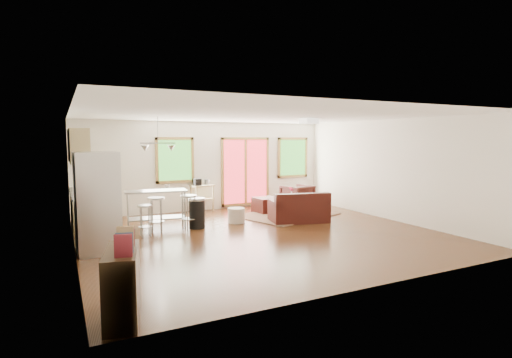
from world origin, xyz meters
name	(u,v)px	position (x,y,z in m)	size (l,w,h in m)	color
floor	(262,235)	(0.00, 0.00, -0.01)	(7.50, 7.00, 0.02)	#341C0D
ceiling	(262,115)	(0.00, 0.00, 2.61)	(7.50, 7.00, 0.02)	white
back_wall	(208,166)	(0.00, 3.51, 1.30)	(7.50, 0.02, 2.60)	white
left_wall	(72,184)	(-3.76, 0.00, 1.30)	(0.02, 7.00, 2.60)	white
right_wall	(391,170)	(3.76, 0.00, 1.30)	(0.02, 7.00, 2.60)	white
front_wall	(378,196)	(0.00, -3.51, 1.30)	(7.50, 0.02, 2.60)	white
window_left	(175,160)	(-1.00, 3.46, 1.50)	(1.10, 0.05, 1.30)	#285C1F
french_doors	(246,172)	(1.20, 3.46, 1.10)	(1.60, 0.05, 2.10)	red
window_right	(293,157)	(2.90, 3.46, 1.50)	(1.10, 0.05, 1.30)	#285C1F
rug	(287,215)	(1.62, 1.67, 0.01)	(2.47, 1.90, 0.02)	#51623F
loveseat	(299,210)	(1.47, 0.80, 0.30)	(1.57, 1.11, 0.76)	black
coffee_table	(296,201)	(1.94, 1.71, 0.38)	(1.14, 0.74, 0.44)	#342313
armchair	(297,196)	(2.45, 2.46, 0.40)	(0.78, 0.73, 0.80)	black
ottoman	(266,205)	(1.33, 2.31, 0.21)	(0.64, 0.64, 0.43)	black
pouf	(236,215)	(-0.01, 1.40, 0.19)	(0.42, 0.42, 0.37)	beige
vase	(291,194)	(1.96, 1.99, 0.52)	(0.24, 0.24, 0.34)	silver
book	(293,195)	(1.90, 1.79, 0.54)	(0.21, 0.03, 0.28)	maroon
cabinets	(84,193)	(-3.49, 1.70, 0.93)	(0.64, 2.24, 2.30)	tan
refrigerator	(98,203)	(-3.34, 0.09, 0.93)	(0.79, 0.76, 1.86)	#B7BABC
island	(156,202)	(-1.94, 1.69, 0.62)	(1.48, 0.75, 0.90)	#B7BABC
cup	(167,186)	(-1.71, 1.52, 1.01)	(0.11, 0.09, 0.11)	white
bar_stool_a	(145,213)	(-2.33, 0.96, 0.51)	(0.33, 0.33, 0.68)	#B7BABC
bar_stool_b	(156,206)	(-2.03, 1.25, 0.59)	(0.47, 0.47, 0.79)	#B7BABC
bar_stool_c	(189,204)	(-1.28, 1.23, 0.59)	(0.46, 0.46, 0.80)	#B7BABC
trash_can	(197,213)	(-1.08, 1.25, 0.36)	(0.45, 0.45, 0.72)	black
kitchen_cart	(202,189)	(-0.27, 3.32, 0.66)	(0.70, 0.52, 0.97)	tan
bookshelf	(122,283)	(-3.35, -3.00, 0.43)	(0.55, 0.98, 1.09)	#342313
ceiling_flush	(309,121)	(1.60, 0.60, 2.53)	(0.35, 0.35, 0.12)	white
pendant_light	(158,148)	(-1.90, 1.50, 1.90)	(0.80, 0.18, 0.79)	gray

